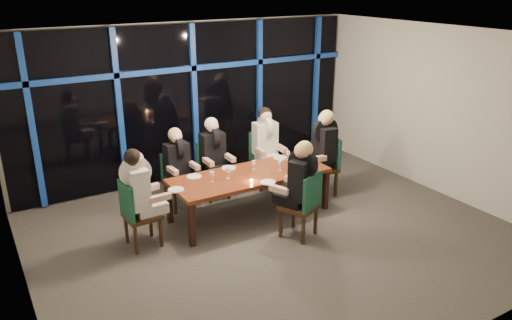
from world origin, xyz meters
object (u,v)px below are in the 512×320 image
object	(u,v)px
chair_far_right	(264,156)
diner_far_left	(178,157)
dining_table	(250,178)
water_pitcher	(293,162)
chair_near_mid	(304,202)
chair_end_right	(326,163)
diner_far_right	(266,136)
chair_far_left	(177,177)
diner_far_mid	(213,147)
chair_end_left	(136,211)
diner_end_right	(323,141)
chair_far_mid	(212,167)
diner_end_left	(139,184)
diner_near_mid	(300,175)
wine_bottle	(304,158)

from	to	relation	value
chair_far_right	diner_far_left	size ratio (longest dim) A/B	1.11
dining_table	water_pitcher	bearing A→B (deg)	-10.91
chair_near_mid	water_pitcher	xyz separation A→B (m)	(0.42, 0.92, 0.26)
diner_far_left	chair_end_right	bearing A→B (deg)	-22.15
dining_table	chair_near_mid	distance (m)	1.12
diner_far_right	chair_far_left	bearing A→B (deg)	-175.92
chair_far_right	diner_far_mid	world-z (taller)	diner_far_mid
chair_end_left	diner_far_mid	size ratio (longest dim) A/B	1.05
chair_far_left	diner_end_right	world-z (taller)	diner_end_right
dining_table	chair_far_mid	world-z (taller)	chair_far_mid
diner_far_mid	diner_end_left	world-z (taller)	diner_end_left
chair_far_left	dining_table	bearing A→B (deg)	-52.03
dining_table	chair_far_right	bearing A→B (deg)	48.41
dining_table	chair_end_left	xyz separation A→B (m)	(-1.94, -0.04, -0.10)
chair_far_mid	diner_near_mid	distance (m)	2.12
wine_bottle	chair_far_left	bearing A→B (deg)	150.89
chair_end_right	diner_near_mid	distance (m)	1.76
chair_near_mid	wine_bottle	size ratio (longest dim) A/B	3.57
chair_far_left	diner_end_right	distance (m)	2.64
chair_far_right	diner_end_left	distance (m)	2.96
diner_far_right	diner_end_right	xyz separation A→B (m)	(0.66, -0.84, 0.03)
diner_far_right	diner_far_left	bearing A→B (deg)	-173.27
chair_far_left	chair_end_left	world-z (taller)	chair_end_left
chair_end_right	dining_table	bearing A→B (deg)	-80.29
chair_end_right	water_pitcher	xyz separation A→B (m)	(-0.89, -0.22, 0.25)
diner_far_mid	water_pitcher	size ratio (longest dim) A/B	4.84
chair_near_mid	diner_near_mid	distance (m)	0.42
chair_end_left	diner_far_left	xyz separation A→B (m)	(1.06, 0.94, 0.35)
chair_near_mid	diner_far_left	world-z (taller)	diner_far_left
chair_far_right	wine_bottle	bearing A→B (deg)	-77.40
chair_far_right	diner_far_left	world-z (taller)	diner_far_left
diner_end_right	diner_far_mid	bearing A→B (deg)	-109.52
chair_far_left	diner_end_right	xyz separation A→B (m)	(2.43, -0.89, 0.49)
chair_far_right	diner_far_right	bearing A→B (deg)	-90.00
chair_end_left	chair_near_mid	bearing A→B (deg)	-117.31
chair_end_right	diner_end_right	bearing A→B (deg)	-90.00
chair_end_left	chair_end_right	distance (m)	3.58
chair_far_mid	diner_far_left	bearing A→B (deg)	-168.39
diner_far_left	diner_end_right	world-z (taller)	diner_end_right
wine_bottle	water_pitcher	bearing A→B (deg)	-167.47
diner_end_left	diner_end_right	world-z (taller)	diner_end_right
chair_far_right	diner_end_left	xyz separation A→B (m)	(-2.74, -1.05, 0.41)
dining_table	diner_end_right	size ratio (longest dim) A/B	2.47
chair_far_mid	chair_far_right	distance (m)	1.08
chair_end_left	diner_far_mid	xyz separation A→B (m)	(1.76, 0.99, 0.39)
diner_far_mid	wine_bottle	distance (m)	1.59
diner_far_mid	diner_end_left	distance (m)	1.94
chair_near_mid	water_pitcher	distance (m)	1.04
dining_table	chair_end_left	distance (m)	1.94
wine_bottle	water_pitcher	xyz separation A→B (m)	(-0.27, -0.06, -0.01)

